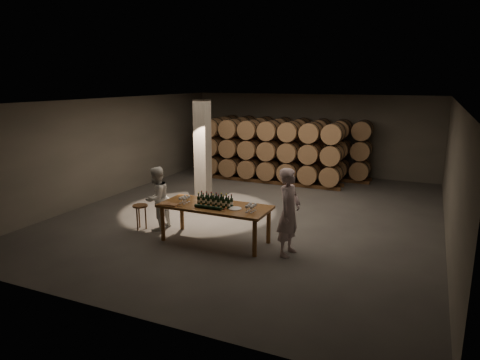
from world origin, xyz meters
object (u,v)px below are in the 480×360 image
at_px(tasting_table, 215,209).
at_px(person_man, 289,212).
at_px(person_woman, 157,198).
at_px(bottle_cluster, 215,201).
at_px(plate, 235,209).
at_px(stool, 140,209).
at_px(notebook_near, 173,205).

relative_size(tasting_table, person_man, 1.34).
bearing_deg(person_woman, bottle_cluster, 84.14).
bearing_deg(plate, stool, 178.22).
bearing_deg(bottle_cluster, notebook_near, -157.39).
xyz_separation_m(tasting_table, bottle_cluster, (0.02, -0.03, 0.21)).
xyz_separation_m(bottle_cluster, stool, (-2.18, 0.04, -0.48)).
bearing_deg(tasting_table, bottle_cluster, -59.63).
relative_size(bottle_cluster, notebook_near, 3.51).
bearing_deg(bottle_cluster, stool, 178.90).
bearing_deg(person_woman, notebook_near, 56.52).
xyz_separation_m(tasting_table, plate, (0.55, -0.07, 0.11)).
relative_size(stool, person_woman, 0.39).
distance_m(plate, person_man, 1.26).
bearing_deg(notebook_near, tasting_table, 25.14).
bearing_deg(notebook_near, stool, 162.34).
xyz_separation_m(notebook_near, person_woman, (-0.87, 0.60, -0.10)).
height_order(notebook_near, person_woman, person_woman).
distance_m(tasting_table, person_man, 1.81).
bearing_deg(tasting_table, person_woman, 173.81).
distance_m(bottle_cluster, stool, 2.23).
bearing_deg(bottle_cluster, person_man, 0.59).
bearing_deg(notebook_near, person_man, 9.17).
bearing_deg(person_man, notebook_near, 105.35).
height_order(stool, person_woman, person_woman).
height_order(tasting_table, plate, plate).
xyz_separation_m(bottle_cluster, person_woman, (-1.78, 0.22, -0.19)).
bearing_deg(notebook_near, plate, 13.91).
bearing_deg(bottle_cluster, tasting_table, 120.37).
height_order(plate, person_man, person_man).
height_order(bottle_cluster, plate, bottle_cluster).
relative_size(tasting_table, person_woman, 1.60).
bearing_deg(stool, bottle_cluster, -1.10).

